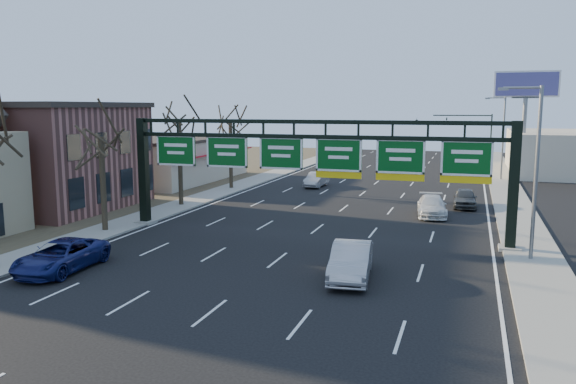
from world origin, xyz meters
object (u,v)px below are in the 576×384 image
(car_silver_sedan, at_px, (351,261))
(car_white_wagon, at_px, (432,206))
(sign_gantry, at_px, (312,162))
(car_blue_suv, at_px, (61,256))

(car_silver_sedan, relative_size, car_white_wagon, 1.00)
(sign_gantry, bearing_deg, car_blue_suv, -130.73)
(car_silver_sedan, bearing_deg, sign_gantry, 111.08)
(sign_gantry, xyz_separation_m, car_blue_suv, (-9.57, -11.11, -3.89))
(sign_gantry, distance_m, car_white_wagon, 11.83)
(sign_gantry, xyz_separation_m, car_white_wagon, (6.66, 8.96, -3.90))
(car_silver_sedan, bearing_deg, car_white_wagon, 74.98)
(car_silver_sedan, height_order, car_white_wagon, car_silver_sedan)
(sign_gantry, relative_size, car_blue_suv, 4.60)
(car_white_wagon, bearing_deg, car_silver_sedan, -104.71)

